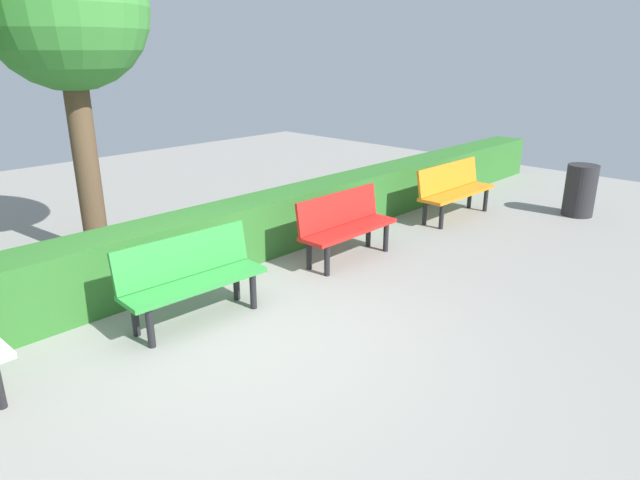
{
  "coord_description": "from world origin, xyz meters",
  "views": [
    {
      "loc": [
        2.8,
        3.77,
        2.6
      ],
      "look_at": [
        -1.48,
        -0.31,
        0.55
      ],
      "focal_mm": 31.12,
      "sensor_mm": 36.0,
      "label": 1
    }
  ],
  "objects_px": {
    "tree_near": "(65,12)",
    "bench_red": "(345,223)",
    "bench_orange": "(454,188)",
    "bench_green": "(191,275)",
    "trash_bin": "(580,190)"
  },
  "relations": [
    {
      "from": "bench_orange",
      "to": "trash_bin",
      "type": "height_order",
      "value": "bench_orange"
    },
    {
      "from": "bench_orange",
      "to": "bench_red",
      "type": "height_order",
      "value": "same"
    },
    {
      "from": "bench_orange",
      "to": "bench_red",
      "type": "bearing_deg",
      "value": 0.31
    },
    {
      "from": "bench_orange",
      "to": "bench_green",
      "type": "relative_size",
      "value": 1.11
    },
    {
      "from": "bench_orange",
      "to": "tree_near",
      "type": "xyz_separation_m",
      "value": [
        4.82,
        -2.38,
        2.51
      ]
    },
    {
      "from": "bench_green",
      "to": "tree_near",
      "type": "distance_m",
      "value": 3.47
    },
    {
      "from": "bench_orange",
      "to": "bench_green",
      "type": "bearing_deg",
      "value": 0.7
    },
    {
      "from": "tree_near",
      "to": "bench_red",
      "type": "bearing_deg",
      "value": 132.89
    },
    {
      "from": "bench_orange",
      "to": "trash_bin",
      "type": "distance_m",
      "value": 2.08
    },
    {
      "from": "tree_near",
      "to": "bench_orange",
      "type": "bearing_deg",
      "value": 153.75
    },
    {
      "from": "bench_red",
      "to": "tree_near",
      "type": "height_order",
      "value": "tree_near"
    },
    {
      "from": "tree_near",
      "to": "trash_bin",
      "type": "bearing_deg",
      "value": 148.88
    },
    {
      "from": "bench_orange",
      "to": "trash_bin",
      "type": "bearing_deg",
      "value": 136.85
    },
    {
      "from": "bench_red",
      "to": "bench_green",
      "type": "height_order",
      "value": "same"
    },
    {
      "from": "bench_green",
      "to": "tree_near",
      "type": "relative_size",
      "value": 0.37
    }
  ]
}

